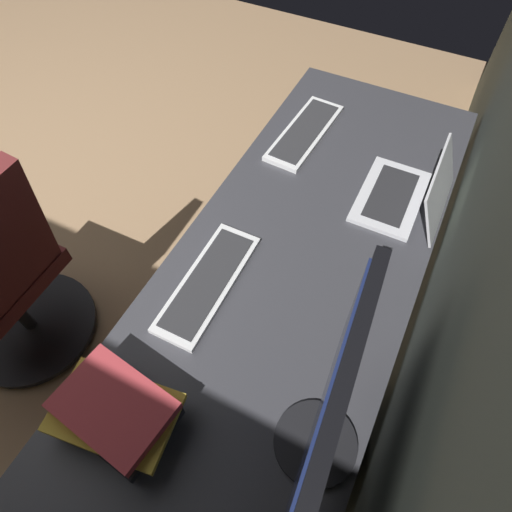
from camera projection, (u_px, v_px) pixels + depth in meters
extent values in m
cube|color=#38383D|center=(271.00, 309.00, 1.29)|extent=(2.33, 0.73, 0.03)
cylinder|color=silver|center=(309.00, 146.00, 2.23)|extent=(0.05, 0.05, 0.70)
cylinder|color=silver|center=(429.00, 185.00, 2.08)|extent=(0.05, 0.05, 0.70)
cube|color=#38383D|center=(252.00, 410.00, 1.48)|extent=(0.40, 0.50, 0.69)
cube|color=silver|center=(187.00, 376.00, 1.55)|extent=(0.37, 0.01, 0.61)
cylinder|color=black|center=(315.00, 443.00, 1.06)|extent=(0.20, 0.20, 0.01)
cylinder|color=black|center=(318.00, 437.00, 1.01)|extent=(0.04, 0.04, 0.10)
cube|color=black|center=(331.00, 409.00, 0.83)|extent=(0.55, 0.07, 0.34)
cube|color=#19234C|center=(323.00, 404.00, 0.84)|extent=(0.50, 0.05, 0.30)
cube|color=silver|center=(391.00, 197.00, 1.51)|extent=(0.33, 0.20, 0.01)
cube|color=#262628|center=(391.00, 195.00, 1.50)|extent=(0.26, 0.13, 0.00)
cube|color=silver|center=(440.00, 189.00, 1.40)|extent=(0.33, 0.08, 0.18)
cube|color=#19234C|center=(440.00, 189.00, 1.40)|extent=(0.30, 0.06, 0.15)
cube|color=silver|center=(208.00, 283.00, 1.31)|extent=(0.42, 0.14, 0.02)
cube|color=#2D2D30|center=(208.00, 281.00, 1.30)|extent=(0.38, 0.11, 0.00)
cube|color=silver|center=(305.00, 132.00, 1.70)|extent=(0.43, 0.16, 0.02)
cube|color=#2D2D30|center=(305.00, 130.00, 1.69)|extent=(0.38, 0.13, 0.00)
cube|color=beige|center=(118.00, 412.00, 1.09)|extent=(0.18, 0.22, 0.02)
cube|color=black|center=(118.00, 414.00, 1.06)|extent=(0.22, 0.28, 0.03)
cube|color=gold|center=(115.00, 413.00, 1.04)|extent=(0.22, 0.31, 0.02)
cube|color=#B2383D|center=(113.00, 406.00, 1.03)|extent=(0.22, 0.28, 0.03)
cylinder|color=black|center=(12.00, 305.00, 1.83)|extent=(0.05, 0.05, 0.37)
cylinder|color=black|center=(33.00, 327.00, 2.00)|extent=(0.56, 0.56, 0.03)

